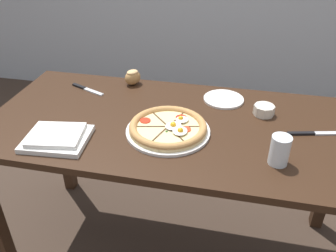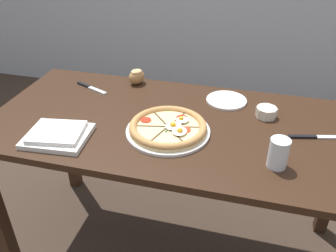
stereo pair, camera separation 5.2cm
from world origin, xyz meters
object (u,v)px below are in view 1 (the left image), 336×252
at_px(napkin_folded, 57,137).
at_px(water_glass, 279,152).
at_px(knife_spare, 319,133).
at_px(side_saucer, 224,99).
at_px(ramekin_bowl, 264,110).
at_px(knife_main, 87,89).
at_px(dining_table, 177,143).
at_px(pizza, 168,128).
at_px(bread_piece_near, 133,77).

height_order(napkin_folded, water_glass, water_glass).
bearing_deg(napkin_folded, water_glass, 2.80).
height_order(knife_spare, side_saucer, same).
bearing_deg(water_glass, ramekin_bowl, 97.64).
bearing_deg(side_saucer, ramekin_bowl, -28.13).
bearing_deg(knife_spare, knife_main, 157.29).
relative_size(dining_table, knife_main, 8.43).
height_order(napkin_folded, knife_spare, napkin_folded).
relative_size(pizza, water_glass, 3.07).
distance_m(napkin_folded, knife_main, 0.44).
relative_size(dining_table, water_glass, 14.65).
distance_m(pizza, napkin_folded, 0.43).
distance_m(pizza, water_glass, 0.43).
bearing_deg(knife_spare, pizza, 177.50).
bearing_deg(napkin_folded, knife_main, 98.40).
distance_m(bread_piece_near, water_glass, 0.85).
xyz_separation_m(napkin_folded, bread_piece_near, (0.14, 0.54, 0.02)).
xyz_separation_m(bread_piece_near, knife_main, (-0.20, -0.11, -0.04)).
relative_size(ramekin_bowl, knife_main, 0.48).
xyz_separation_m(bread_piece_near, side_saucer, (0.46, -0.07, -0.03)).
xyz_separation_m(dining_table, knife_spare, (0.56, 0.03, 0.11)).
bearing_deg(side_saucer, water_glass, -62.49).
bearing_deg(pizza, bread_piece_near, 124.12).
relative_size(dining_table, knife_spare, 6.29).
height_order(knife_main, side_saucer, same).
xyz_separation_m(napkin_folded, side_saucer, (0.59, 0.47, -0.01)).
height_order(ramekin_bowl, knife_spare, ramekin_bowl).
xyz_separation_m(ramekin_bowl, water_glass, (0.04, -0.33, 0.02)).
bearing_deg(bread_piece_near, knife_main, -151.14).
bearing_deg(ramekin_bowl, knife_main, 175.98).
height_order(ramekin_bowl, bread_piece_near, bread_piece_near).
bearing_deg(side_saucer, napkin_folded, -141.75).
height_order(pizza, bread_piece_near, bread_piece_near).
bearing_deg(dining_table, side_saucer, 54.34).
distance_m(dining_table, side_saucer, 0.31).
xyz_separation_m(water_glass, side_saucer, (-0.22, 0.43, -0.04)).
relative_size(ramekin_bowl, knife_spare, 0.36).
height_order(bread_piece_near, side_saucer, bread_piece_near).
relative_size(ramekin_bowl, side_saucer, 0.49).
bearing_deg(side_saucer, dining_table, -125.66).
distance_m(pizza, ramekin_bowl, 0.43).
height_order(napkin_folded, side_saucer, napkin_folded).
bearing_deg(knife_spare, water_glass, -140.51).
bearing_deg(ramekin_bowl, napkin_folded, -154.22).
relative_size(bread_piece_near, knife_spare, 0.42).
relative_size(pizza, knife_main, 1.77).
height_order(pizza, side_saucer, pizza).
relative_size(napkin_folded, knife_spare, 0.99).
xyz_separation_m(knife_spare, water_glass, (-0.17, -0.22, 0.04)).
height_order(dining_table, pizza, pizza).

